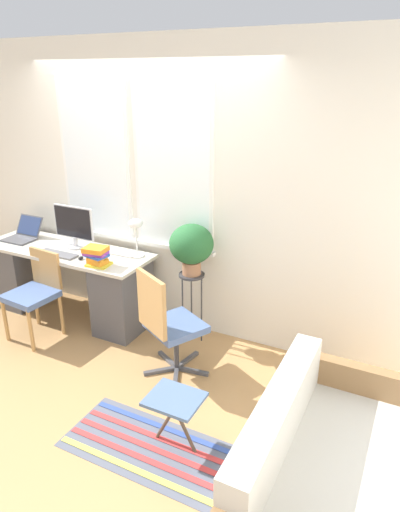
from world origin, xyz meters
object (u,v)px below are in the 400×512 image
object	(u,v)px
mouse	(81,258)
office_chair_swivel	(168,323)
laptop	(23,235)
book_stack	(97,256)
desk_chair_wooden	(35,291)
plant_stand	(192,283)
keyboard	(58,254)
couch_loveseat	(326,485)
potted_plant	(191,245)
desk_lamp	(136,228)
monitor	(74,226)
folding_stool	(175,403)

from	to	relation	value
mouse	office_chair_swivel	xyz separation A→B (m)	(1.11, -0.27, -0.27)
laptop	book_stack	world-z (taller)	laptop
mouse	desk_chair_wooden	distance (m)	0.53
office_chair_swivel	plant_stand	xyz separation A→B (m)	(-0.08, 0.57, 0.10)
keyboard	plant_stand	world-z (taller)	keyboard
keyboard	couch_loveseat	distance (m)	3.10
desk_chair_wooden	potted_plant	xyz separation A→B (m)	(1.36, 0.60, 0.49)
desk_lamp	plant_stand	xyz separation A→B (m)	(0.60, -0.02, -0.44)
office_chair_swivel	mouse	bearing A→B (deg)	14.13
desk_lamp	office_chair_swivel	xyz separation A→B (m)	(0.68, -0.59, -0.54)
couch_loveseat	desk_chair_wooden	bearing A→B (deg)	74.80
office_chair_swivel	desk_lamp	bearing A→B (deg)	-12.88
monitor	desk_chair_wooden	size ratio (longest dim) A/B	0.56
office_chair_swivel	folding_stool	size ratio (longest dim) A/B	2.34
mouse	office_chair_swivel	world-z (taller)	office_chair_swivel
desk_chair_wooden	couch_loveseat	xyz separation A→B (m)	(2.92, -0.79, -0.19)
office_chair_swivel	couch_loveseat	world-z (taller)	office_chair_swivel
office_chair_swivel	potted_plant	distance (m)	0.75
laptop	book_stack	xyz separation A→B (m)	(1.17, -0.22, 0.05)
desk_lamp	desk_chair_wooden	world-z (taller)	desk_lamp
monitor	desk_chair_wooden	xyz separation A→B (m)	(-0.07, -0.54, -0.50)
monitor	couch_loveseat	bearing A→B (deg)	-25.01
desk_chair_wooden	office_chair_swivel	xyz separation A→B (m)	(1.44, 0.02, 0.02)
monitor	desk_lamp	distance (m)	0.70
desk_chair_wooden	potted_plant	bearing A→B (deg)	28.67
plant_stand	book_stack	bearing A→B (deg)	-156.68
book_stack	plant_stand	size ratio (longest dim) A/B	0.35
office_chair_swivel	folding_stool	bearing A→B (deg)	151.49
laptop	office_chair_swivel	xyz separation A→B (m)	(2.05, -0.46, -0.30)
laptop	folding_stool	bearing A→B (deg)	-24.58
mouse	potted_plant	bearing A→B (deg)	16.30
keyboard	folding_stool	size ratio (longest dim) A/B	1.05
book_stack	plant_stand	xyz separation A→B (m)	(0.79, 0.34, -0.25)
laptop	folding_stool	distance (m)	2.78
potted_plant	desk_chair_wooden	bearing A→B (deg)	-156.28
desk_chair_wooden	folding_stool	distance (m)	2.01
plant_stand	potted_plant	world-z (taller)	potted_plant
book_stack	office_chair_swivel	world-z (taller)	office_chair_swivel
book_stack	folding_stool	size ratio (longest dim) A/B	0.59
book_stack	office_chair_swivel	xyz separation A→B (m)	(0.87, -0.23, -0.35)
laptop	keyboard	xyz separation A→B (m)	(0.66, -0.19, -0.04)
mouse	book_stack	size ratio (longest dim) A/B	0.26
laptop	desk_lamp	xyz separation A→B (m)	(1.37, 0.13, 0.24)
potted_plant	folding_stool	xyz separation A→B (m)	(0.54, -1.26, -0.60)
couch_loveseat	potted_plant	bearing A→B (deg)	48.30
keyboard	folding_stool	world-z (taller)	keyboard
desk_lamp	potted_plant	distance (m)	0.60
book_stack	potted_plant	xyz separation A→B (m)	(0.79, 0.34, 0.12)
book_stack	folding_stool	distance (m)	1.69
desk_lamp	plant_stand	world-z (taller)	desk_lamp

